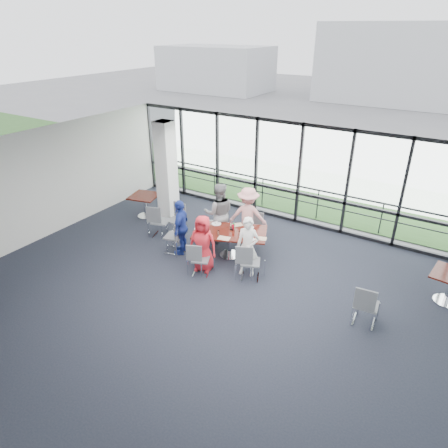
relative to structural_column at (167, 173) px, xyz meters
The scene contains 39 objects.
floor 4.96m from the structural_column, 39.81° to the right, with size 12.00×10.00×0.02m, color #1D202C.
ceiling 4.95m from the structural_column, 39.81° to the right, with size 12.00×10.00×0.04m, color silver.
wall_left 3.84m from the structural_column, 128.66° to the right, with size 0.10×10.00×3.20m, color silver.
curtain_wall_back 4.12m from the structural_column, 29.05° to the left, with size 12.00×0.10×3.20m, color white.
structural_column is the anchor object (origin of this frame).
apron 8.04m from the structural_column, 62.78° to the left, with size 80.00×70.00×0.02m, color slate.
grass_strip 6.36m from the structural_column, 54.25° to the left, with size 80.00×5.00×0.01m, color #2B4F20.
hangar_aux 28.85m from the structural_column, 119.94° to the left, with size 10.00×6.00×4.00m, color #BABCC0.
guard_rail 4.57m from the structural_column, 35.84° to the left, with size 0.06×0.06×12.00m, color #2D2D33.
main_table 3.21m from the structural_column, 18.25° to the right, with size 2.22×1.76×0.75m.
side_table_left 1.27m from the structural_column, 161.03° to the right, with size 1.06×1.06×0.75m.
diner_near_left 3.39m from the structural_column, 35.49° to the right, with size 0.74×0.48×1.52m, color red.
diner_near_right 4.12m from the structural_column, 21.80° to the right, with size 0.58×0.42×1.58m, color white.
diner_far_left 2.34m from the structural_column, 10.28° to the right, with size 0.87×0.54×1.80m, color gray.
diner_far_right 3.03m from the structural_column, ahead, with size 1.10×0.57×1.70m, color pink.
diner_end 2.39m from the structural_column, 42.04° to the right, with size 0.93×0.51×1.58m, color #1F3496.
chair_main_nl 3.66m from the structural_column, 37.66° to the right, with size 0.42×0.42×0.86m, color slate, non-canonical shape.
chair_main_nr 4.38m from the structural_column, 22.58° to the right, with size 0.46×0.46×0.94m, color slate, non-canonical shape.
chair_main_fl 2.30m from the structural_column, ahead, with size 0.44×0.44×0.91m, color slate, non-canonical shape.
chair_main_fr 3.25m from the structural_column, ahead, with size 0.40×0.40×0.83m, color slate, non-canonical shape.
chair_main_end 2.44m from the structural_column, 47.17° to the right, with size 0.47×0.47×0.97m, color slate, non-canonical shape.
chair_spare_la 1.64m from the structural_column, 62.53° to the right, with size 0.48×0.48×0.98m, color slate, non-canonical shape.
chair_spare_lb 1.62m from the structural_column, 40.12° to the right, with size 0.46×0.46×0.95m, color slate, non-canonical shape.
chair_spare_r 7.12m from the structural_column, 15.01° to the right, with size 0.46×0.46×0.94m, color slate, non-canonical shape.
plate_nl 3.08m from the structural_column, 30.44° to the right, with size 0.24×0.24×0.01m, color white.
plate_nr 3.83m from the structural_column, 16.81° to the right, with size 0.26×0.26×0.01m, color white.
plate_fl 2.61m from the structural_column, 18.21° to the right, with size 0.27×0.27×0.01m, color white.
plate_fr 3.38m from the structural_column, ahead, with size 0.25×0.25×0.01m, color white.
plate_end 2.62m from the structural_column, 30.94° to the right, with size 0.28×0.28×0.01m, color white.
tumbler_a 3.13m from the structural_column, 25.19° to the right, with size 0.07×0.07×0.13m, color white.
tumbler_b 3.51m from the structural_column, 17.80° to the right, with size 0.07×0.07×0.15m, color white.
tumbler_c 3.03m from the structural_column, 14.98° to the right, with size 0.06×0.06×0.13m, color white.
tumbler_d 2.80m from the structural_column, 31.28° to the right, with size 0.07×0.07×0.14m, color white.
menu_a 3.38m from the structural_column, 24.77° to the right, with size 0.32×0.22×0.00m, color white.
menu_b 3.98m from the structural_column, 12.97° to the right, with size 0.30×0.21×0.00m, color white.
menu_c 3.03m from the structural_column, 10.10° to the right, with size 0.29×0.21×0.00m, color white.
condiment_caddy 3.14m from the structural_column, 16.26° to the right, with size 0.10×0.07×0.04m, color black.
ketchup_bottle 3.15m from the structural_column, 16.05° to the right, with size 0.06×0.06×0.18m, color maroon.
green_bottle 3.14m from the structural_column, 15.63° to the right, with size 0.05×0.05×0.20m, color #167D31.
Camera 1 is at (4.21, -6.12, 5.73)m, focal length 32.00 mm.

